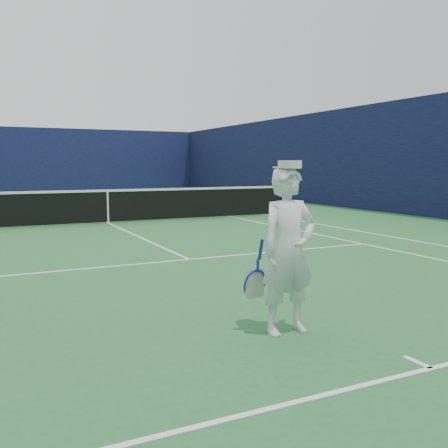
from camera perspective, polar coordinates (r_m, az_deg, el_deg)
name	(u,v)px	position (r m, az deg, el deg)	size (l,w,h in m)	color
ground	(108,223)	(15.25, -13.09, 0.09)	(80.00, 80.00, 0.00)	#276732
court_markings	(108,223)	(15.25, -13.09, 0.10)	(11.03, 23.83, 0.01)	white
windscreen_fence	(106,156)	(15.15, -13.29, 7.62)	(20.12, 36.12, 4.00)	#10163D
tennis_net	(108,205)	(15.20, -13.14, 2.17)	(12.88, 0.09, 1.07)	#141E4C
tennis_player	(288,250)	(5.14, 7.36, -2.98)	(0.77, 0.45, 1.78)	white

